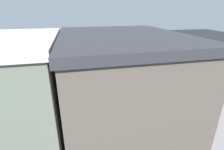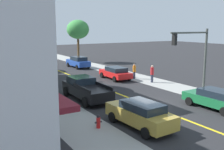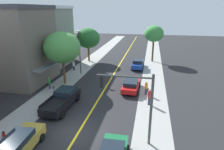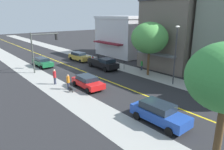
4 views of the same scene
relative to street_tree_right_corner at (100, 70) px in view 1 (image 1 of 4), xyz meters
name	(u,v)px [view 1 (image 1 of 4)]	position (x,y,z in m)	size (l,w,h in m)	color
ground_plane	(155,81)	(6.06, -10.91, -5.14)	(140.00, 140.00, 0.00)	#262628
sidewalk_left	(175,98)	(-0.18, -10.91, -5.13)	(3.30, 126.00, 0.01)	#9E9E99
sidewalk_right	(142,70)	(12.30, -10.91, -5.13)	(3.30, 126.00, 0.01)	#9E9E99
road_centerline_stripe	(155,81)	(6.06, -10.91, -5.13)	(0.20, 126.00, 0.00)	yellow
pale_office_building	(121,100)	(-7.79, -0.41, 0.16)	(11.84, 8.68, 10.57)	#665B51
street_tree_right_corner	(100,70)	(0.00, 0.00, 0.00)	(4.93, 4.93, 7.24)	brown
street_tree_left_far	(0,52)	(12.12, 15.07, 0.32)	(3.70, 3.70, 7.07)	brown
fire_hydrant	(184,92)	(0.57, -12.89, -4.72)	(0.44, 0.24, 0.83)	red
parking_meter	(131,95)	(0.57, -4.32, -4.29)	(0.12, 0.18, 1.28)	#4C4C51
traffic_light_mast	(147,54)	(10.70, -11.03, -1.26)	(4.19, 0.32, 5.76)	#474C47
street_lamp	(62,78)	(0.69, 4.64, -0.88)	(0.70, 0.36, 6.95)	#38383D
red_sedan_right_curb	(96,75)	(9.48, -0.73, -4.39)	(2.21, 4.59, 1.40)	red
blue_sedan_right_curb	(36,80)	(9.56, 9.59, -4.29)	(2.09, 4.70, 1.63)	#1E429E
gold_sedan_left_curb	(182,83)	(2.78, -14.03, -4.31)	(2.18, 4.80, 1.56)	#B29338
green_sedan_right_curb	(162,70)	(9.61, -14.01, -4.37)	(2.09, 4.61, 1.44)	#196638
black_pickup_truck	(141,87)	(2.76, -6.71, -4.24)	(2.38, 5.88, 1.75)	black
pedestrian_red_shirt	(112,69)	(11.86, -4.33, -4.15)	(0.36, 0.36, 1.86)	#33384C
pedestrian_white_shirt	(51,112)	(-1.12, 6.20, -4.32)	(0.39, 0.39, 1.57)	black
pedestrian_green_shirt	(120,103)	(-1.15, -2.27, -4.28)	(0.31, 0.31, 1.60)	#33384C
pedestrian_orange_shirt	(100,71)	(11.44, -1.70, -4.22)	(0.35, 0.35, 1.74)	#33384C
small_dog	(95,73)	(11.64, -0.76, -4.76)	(0.34, 0.76, 0.57)	black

